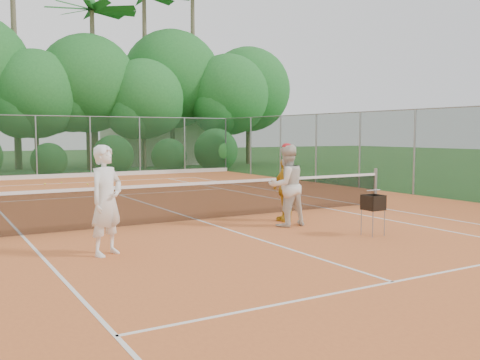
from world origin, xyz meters
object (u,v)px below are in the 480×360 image
(player_center_grp, at_px, (286,185))
(ball_hopper, at_px, (373,203))
(player_white, at_px, (106,200))
(player_yellow, at_px, (285,189))

(player_center_grp, height_order, ball_hopper, player_center_grp)
(player_white, bearing_deg, player_yellow, -14.32)
(ball_hopper, bearing_deg, player_yellow, 79.99)
(player_center_grp, bearing_deg, ball_hopper, -63.81)
(ball_hopper, bearing_deg, player_center_grp, 94.48)
(player_center_grp, bearing_deg, player_white, -169.44)
(player_yellow, xyz_separation_m, ball_hopper, (0.52, -2.49, -0.10))
(player_yellow, distance_m, ball_hopper, 2.54)
(player_center_grp, xyz_separation_m, player_yellow, (0.40, 0.62, -0.18))
(player_white, distance_m, player_center_grp, 4.55)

